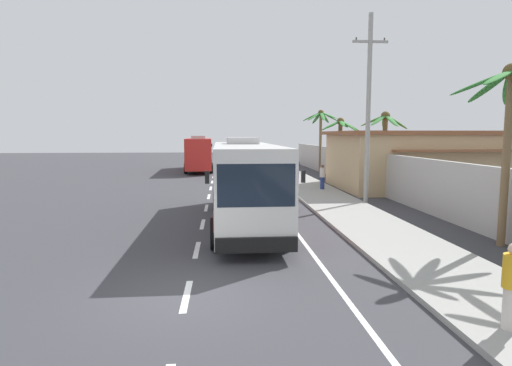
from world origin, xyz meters
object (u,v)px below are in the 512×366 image
at_px(coach_bus_foreground, 244,179).
at_px(palm_nearest, 385,135).
at_px(utility_pole_mid, 368,108).
at_px(palm_third, 340,135).
at_px(coach_bus_far_lane, 199,153).
at_px(pedestrian_near_kerb, 512,285).
at_px(palm_fourth, 321,125).
at_px(pedestrian_far_walk, 297,170).
at_px(pedestrian_midwalk, 322,176).
at_px(roadside_building, 431,160).
at_px(motorcycle_beside_bus, 267,182).
at_px(palm_farthest, 510,107).

relative_size(coach_bus_foreground, palm_nearest, 2.28).
relative_size(utility_pole_mid, palm_third, 1.97).
xyz_separation_m(coach_bus_far_lane, pedestrian_near_kerb, (7.73, -36.85, -0.88)).
height_order(pedestrian_near_kerb, palm_fourth, palm_fourth).
bearing_deg(pedestrian_near_kerb, palm_third, -175.08).
xyz_separation_m(pedestrian_near_kerb, pedestrian_far_walk, (0.29, 24.44, 0.08)).
xyz_separation_m(pedestrian_midwalk, pedestrian_far_walk, (-0.96, 4.12, 0.09)).
bearing_deg(utility_pole_mid, roadside_building, 43.48).
xyz_separation_m(pedestrian_midwalk, palm_third, (2.57, 5.17, 2.68)).
height_order(motorcycle_beside_bus, pedestrian_far_walk, pedestrian_far_walk).
bearing_deg(palm_nearest, coach_bus_foreground, -137.83).
relative_size(palm_farthest, roadside_building, 0.44).
xyz_separation_m(coach_bus_foreground, motorcycle_beside_bus, (2.00, 9.96, -1.22)).
distance_m(pedestrian_near_kerb, palm_fourth, 34.83).
height_order(pedestrian_far_walk, palm_third, palm_third).
relative_size(coach_bus_foreground, motorcycle_beside_bus, 5.98).
relative_size(coach_bus_foreground, palm_fourth, 1.92).
bearing_deg(palm_third, pedestrian_far_walk, -163.38).
relative_size(pedestrian_near_kerb, roadside_building, 0.12).
distance_m(palm_farthest, roadside_building, 16.17).
xyz_separation_m(coach_bus_far_lane, roadside_building, (16.82, -15.52, 0.12)).
height_order(pedestrian_far_walk, palm_fourth, palm_fourth).
bearing_deg(pedestrian_midwalk, palm_fourth, 111.69).
distance_m(pedestrian_near_kerb, palm_farthest, 8.22).
distance_m(pedestrian_midwalk, palm_nearest, 4.68).
bearing_deg(palm_nearest, pedestrian_midwalk, 158.15).
bearing_deg(coach_bus_far_lane, palm_fourth, -11.61).
distance_m(pedestrian_near_kerb, pedestrian_far_walk, 24.44).
xyz_separation_m(pedestrian_midwalk, roadside_building, (7.84, 1.00, 1.01)).
relative_size(pedestrian_far_walk, palm_nearest, 0.34).
distance_m(pedestrian_far_walk, palm_farthest, 18.96).
height_order(coach_bus_foreground, motorcycle_beside_bus, coach_bus_foreground).
bearing_deg(pedestrian_midwalk, coach_bus_far_lane, 152.63).
bearing_deg(motorcycle_beside_bus, roadside_building, 4.01).
distance_m(motorcycle_beside_bus, palm_nearest, 7.98).
bearing_deg(palm_third, roadside_building, -38.33).
bearing_deg(coach_bus_foreground, palm_farthest, -27.44).
bearing_deg(palm_farthest, pedestrian_midwalk, 101.13).
xyz_separation_m(palm_farthest, roadside_building, (5.06, 15.14, -2.61)).
bearing_deg(palm_third, pedestrian_near_kerb, -98.53).
relative_size(utility_pole_mid, roadside_building, 0.73).
distance_m(pedestrian_midwalk, palm_fourth, 14.84).
relative_size(pedestrian_near_kerb, pedestrian_far_walk, 0.92).
distance_m(utility_pole_mid, palm_nearest, 4.88).
bearing_deg(coach_bus_foreground, palm_fourth, 69.86).
distance_m(pedestrian_midwalk, utility_pole_mid, 6.88).
height_order(coach_bus_far_lane, pedestrian_far_walk, coach_bus_far_lane).
bearing_deg(palm_nearest, coach_bus_far_lane, 124.95).
relative_size(coach_bus_far_lane, palm_farthest, 1.81).
xyz_separation_m(coach_bus_foreground, pedestrian_midwalk, (5.64, 9.76, -0.89)).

